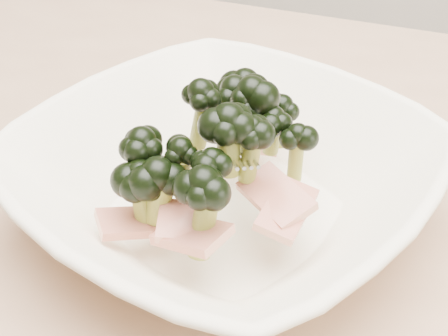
{
  "coord_description": "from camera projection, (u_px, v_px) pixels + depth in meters",
  "views": [
    {
      "loc": [
        0.09,
        -0.4,
        1.09
      ],
      "look_at": [
        -0.05,
        -0.03,
        0.8
      ],
      "focal_mm": 50.0,
      "sensor_mm": 36.0,
      "label": 1
    }
  ],
  "objects": [
    {
      "name": "dining_table",
      "position": [
        289.0,
        287.0,
        0.58
      ],
      "size": [
        1.2,
        0.8,
        0.75
      ],
      "color": "tan",
      "rests_on": "ground"
    },
    {
      "name": "broccoli_dish",
      "position": [
        224.0,
        175.0,
        0.49
      ],
      "size": [
        0.4,
        0.4,
        0.13
      ],
      "color": "white",
      "rests_on": "dining_table"
    }
  ]
}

